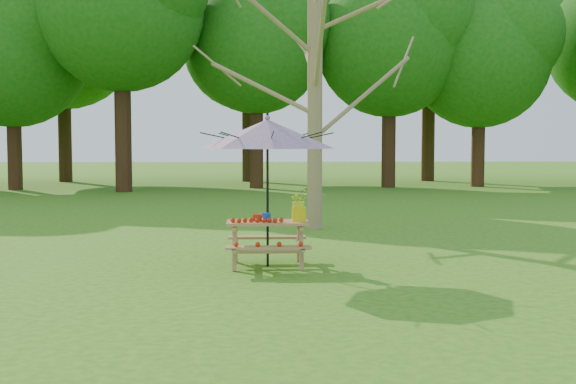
{
  "coord_description": "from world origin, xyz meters",
  "views": [
    {
      "loc": [
        4.43,
        -5.89,
        1.84
      ],
      "look_at": [
        4.94,
        4.65,
        1.1
      ],
      "focal_mm": 45.0,
      "sensor_mm": 36.0,
      "label": 1
    }
  ],
  "objects": [
    {
      "name": "picnic_table",
      "position": [
        4.64,
        4.65,
        0.33
      ],
      "size": [
        1.2,
        1.32,
        0.67
      ],
      "color": "#966144",
      "rests_on": "ground"
    },
    {
      "name": "flower_bucket",
      "position": [
        5.1,
        4.65,
        0.92
      ],
      "size": [
        0.36,
        0.34,
        0.47
      ],
      "color": "yellow",
      "rests_on": "picnic_table"
    },
    {
      "name": "produce_bins",
      "position": [
        4.57,
        4.69,
        0.72
      ],
      "size": [
        0.26,
        0.37,
        0.13
      ],
      "color": "red",
      "rests_on": "picnic_table"
    },
    {
      "name": "patio_umbrella",
      "position": [
        4.64,
        4.65,
        1.95
      ],
      "size": [
        2.1,
        2.1,
        2.25
      ],
      "color": "black",
      "rests_on": "ground"
    },
    {
      "name": "tomatoes_row",
      "position": [
        4.49,
        4.47,
        0.71
      ],
      "size": [
        0.77,
        0.13,
        0.07
      ],
      "primitive_type": null,
      "color": "red",
      "rests_on": "picnic_table"
    }
  ]
}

